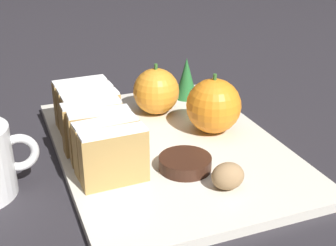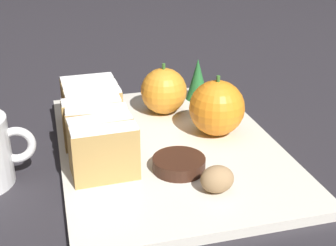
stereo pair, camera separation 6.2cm
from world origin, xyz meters
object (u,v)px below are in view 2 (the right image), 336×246
object	(u,v)px
orange_near	(217,108)
walnut	(217,179)
orange_far	(164,91)
chocolate_cookie	(179,164)

from	to	relation	value
orange_near	walnut	distance (m)	0.15
orange_far	walnut	xyz separation A→B (m)	(0.00, -0.23, -0.02)
walnut	chocolate_cookie	size ratio (longest dim) A/B	0.59
orange_near	walnut	xyz separation A→B (m)	(-0.05, -0.14, -0.02)
orange_near	walnut	world-z (taller)	orange_near
chocolate_cookie	orange_near	bearing A→B (deg)	46.98
orange_near	walnut	size ratio (longest dim) A/B	2.23
walnut	orange_near	bearing A→B (deg)	70.21
orange_far	chocolate_cookie	world-z (taller)	orange_far
walnut	chocolate_cookie	distance (m)	0.06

